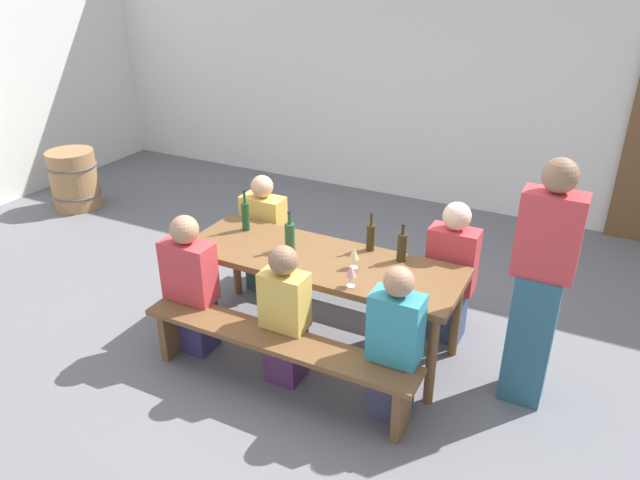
# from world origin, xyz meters

# --- Properties ---
(ground_plane) EXTENTS (24.00, 24.00, 0.00)m
(ground_plane) POSITION_xyz_m (0.00, 0.00, 0.00)
(ground_plane) COLOR slate
(back_wall) EXTENTS (14.00, 0.20, 3.20)m
(back_wall) POSITION_xyz_m (0.00, 3.36, 1.60)
(back_wall) COLOR silver
(back_wall) RESTS_ON ground
(tasting_table) EXTENTS (2.16, 0.74, 0.75)m
(tasting_table) POSITION_xyz_m (0.00, 0.00, 0.67)
(tasting_table) COLOR brown
(tasting_table) RESTS_ON ground
(bench_near) EXTENTS (2.06, 0.30, 0.45)m
(bench_near) POSITION_xyz_m (0.00, -0.67, 0.36)
(bench_near) COLOR brown
(bench_near) RESTS_ON ground
(bench_far) EXTENTS (2.06, 0.30, 0.45)m
(bench_far) POSITION_xyz_m (0.00, 0.67, 0.36)
(bench_far) COLOR brown
(bench_far) RESTS_ON ground
(wine_bottle_0) EXTENTS (0.07, 0.07, 0.30)m
(wine_bottle_0) POSITION_xyz_m (0.56, 0.24, 0.87)
(wine_bottle_0) COLOR #332814
(wine_bottle_0) RESTS_ON tasting_table
(wine_bottle_1) EXTENTS (0.06, 0.06, 0.35)m
(wine_bottle_1) POSITION_xyz_m (-0.77, 0.17, 0.88)
(wine_bottle_1) COLOR #194723
(wine_bottle_1) RESTS_ON tasting_table
(wine_bottle_2) EXTENTS (0.06, 0.06, 0.31)m
(wine_bottle_2) POSITION_xyz_m (0.28, 0.29, 0.86)
(wine_bottle_2) COLOR #332814
(wine_bottle_2) RESTS_ON tasting_table
(wine_bottle_3) EXTENTS (0.08, 0.08, 0.32)m
(wine_bottle_3) POSITION_xyz_m (-0.27, 0.02, 0.87)
(wine_bottle_3) COLOR #234C2D
(wine_bottle_3) RESTS_ON tasting_table
(wine_glass_0) EXTENTS (0.07, 0.07, 0.16)m
(wine_glass_0) POSITION_xyz_m (0.38, -0.28, 0.86)
(wine_glass_0) COLOR silver
(wine_glass_0) RESTS_ON tasting_table
(wine_glass_1) EXTENTS (0.07, 0.07, 0.17)m
(wine_glass_1) POSITION_xyz_m (0.29, -0.03, 0.87)
(wine_glass_1) COLOR silver
(wine_glass_1) RESTS_ON tasting_table
(seated_guest_near_0) EXTENTS (0.40, 0.24, 1.13)m
(seated_guest_near_0) POSITION_xyz_m (-0.83, -0.52, 0.54)
(seated_guest_near_0) COLOR #342C5A
(seated_guest_near_0) RESTS_ON ground
(seated_guest_near_1) EXTENTS (0.33, 0.24, 1.08)m
(seated_guest_near_1) POSITION_xyz_m (-0.01, -0.52, 0.52)
(seated_guest_near_1) COLOR #522953
(seated_guest_near_1) RESTS_ON ground
(seated_guest_near_2) EXTENTS (0.33, 0.24, 1.12)m
(seated_guest_near_2) POSITION_xyz_m (0.80, -0.52, 0.54)
(seated_guest_near_2) COLOR #3F415C
(seated_guest_near_2) RESTS_ON ground
(seated_guest_far_0) EXTENTS (0.38, 0.24, 1.10)m
(seated_guest_far_0) POSITION_xyz_m (-0.83, 0.52, 0.52)
(seated_guest_far_0) COLOR #37554B
(seated_guest_far_0) RESTS_ON ground
(seated_guest_far_1) EXTENTS (0.37, 0.24, 1.17)m
(seated_guest_far_1) POSITION_xyz_m (0.87, 0.52, 0.56)
(seated_guest_far_1) COLOR navy
(seated_guest_far_1) RESTS_ON ground
(standing_host) EXTENTS (0.38, 0.24, 1.75)m
(standing_host) POSITION_xyz_m (1.56, 0.06, 0.86)
(standing_host) COLOR #2A586D
(standing_host) RESTS_ON ground
(wine_barrel) EXTENTS (0.58, 0.58, 0.70)m
(wine_barrel) POSITION_xyz_m (-3.90, 1.13, 0.35)
(wine_barrel) COLOR #9E7247
(wine_barrel) RESTS_ON ground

